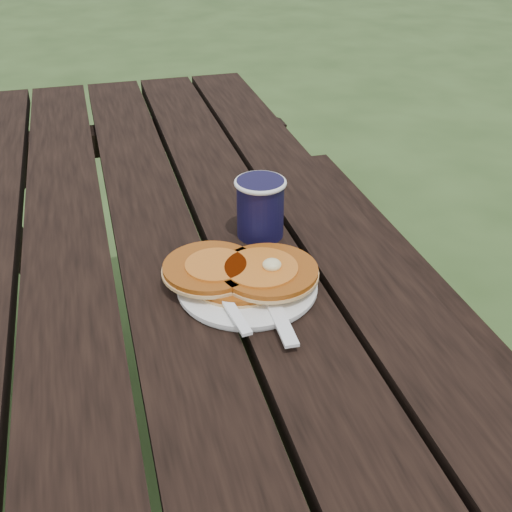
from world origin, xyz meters
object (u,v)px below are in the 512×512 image
object	(u,v)px
picnic_table	(170,391)
pancake_stack	(241,272)
coffee_cup	(260,205)
plate	(247,287)

from	to	relation	value
picnic_table	pancake_stack	distance (m)	0.47
picnic_table	pancake_stack	bearing A→B (deg)	-63.79
pancake_stack	coffee_cup	bearing A→B (deg)	63.79
plate	coffee_cup	bearing A→B (deg)	67.62
pancake_stack	coffee_cup	world-z (taller)	coffee_cup
plate	pancake_stack	world-z (taller)	pancake_stack
pancake_stack	coffee_cup	xyz separation A→B (m)	(0.07, 0.14, 0.03)
picnic_table	coffee_cup	bearing A→B (deg)	-21.31
picnic_table	coffee_cup	size ratio (longest dim) A/B	17.59
plate	coffee_cup	distance (m)	0.18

